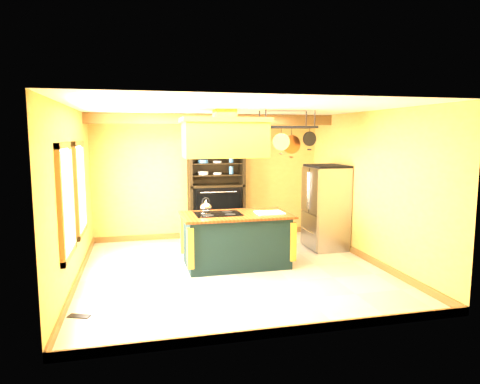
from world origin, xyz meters
name	(u,v)px	position (x,y,z in m)	size (l,w,h in m)	color
floor	(233,270)	(0.00, 0.00, 0.00)	(5.00, 5.00, 0.00)	beige
ceiling	(233,109)	(0.00, 0.00, 2.70)	(5.00, 5.00, 0.00)	white
wall_back	(209,177)	(0.00, 2.50, 1.35)	(5.00, 0.02, 2.70)	#DDA951
wall_front	(283,220)	(0.00, -2.50, 1.35)	(5.00, 0.02, 2.70)	#DDA951
wall_left	(73,196)	(-2.50, 0.00, 1.35)	(0.02, 5.00, 2.70)	#DDA951
wall_right	(369,187)	(2.50, 0.00, 1.35)	(0.02, 5.00, 2.70)	#DDA951
ceiling_beam	(215,119)	(0.00, 1.70, 2.59)	(5.00, 0.15, 0.20)	brown
window_near	(67,201)	(-2.47, -0.80, 1.40)	(0.06, 1.06, 1.56)	brown
window_far	(80,188)	(-2.47, 0.60, 1.40)	(0.06, 1.06, 1.56)	brown
kitchen_island	(236,239)	(0.11, 0.26, 0.47)	(1.91, 1.08, 1.11)	#132B2D
range_hood	(225,137)	(-0.09, 0.26, 2.25)	(1.46, 0.83, 0.80)	#B48C2D
pot_rack	(287,133)	(1.02, 0.27, 2.32)	(1.03, 0.49, 0.75)	black
refrigerator	(325,209)	(2.12, 1.00, 0.80)	(0.72, 0.84, 1.65)	#92959A
hutch	(216,202)	(0.12, 2.27, 0.83)	(1.19, 0.55, 2.11)	black
floor_register	(79,316)	(-2.30, -1.37, 0.01)	(0.28, 0.12, 0.01)	black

